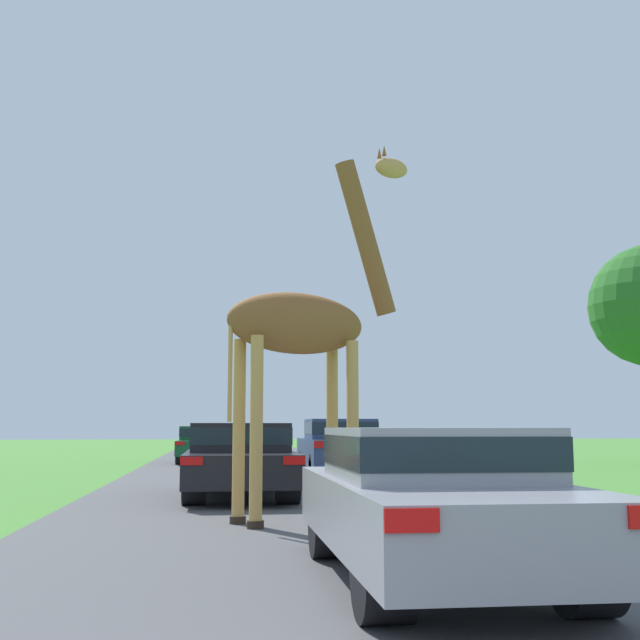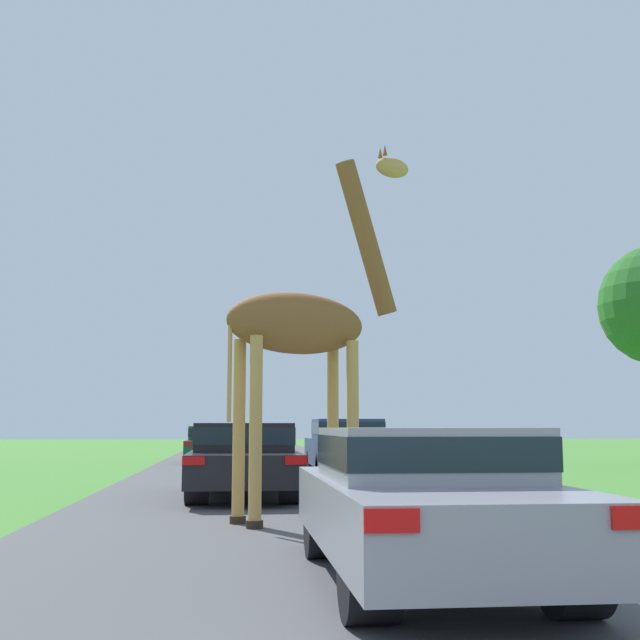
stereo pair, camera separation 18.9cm
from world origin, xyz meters
The scene contains 6 objects.
road centered at (0.00, 30.00, 0.00)m, with size 6.94×120.00×0.00m.
giraffe_near_road centered at (0.16, 9.54, 2.62)m, with size 2.85×1.49×5.43m.
car_lead_maroon centered at (0.75, 5.28, 0.69)m, with size 1.73×4.40×1.26m.
car_queue_right centered at (-0.65, 13.49, 0.72)m, with size 1.92×4.66×1.33m.
car_queue_left centered at (2.18, 20.02, 0.77)m, with size 1.91×4.25×1.46m.
car_far_ahead centered at (-1.58, 27.58, 0.70)m, with size 1.76×4.27×1.28m.
Camera 1 is at (-1.02, -1.35, 1.27)m, focal length 45.00 mm.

